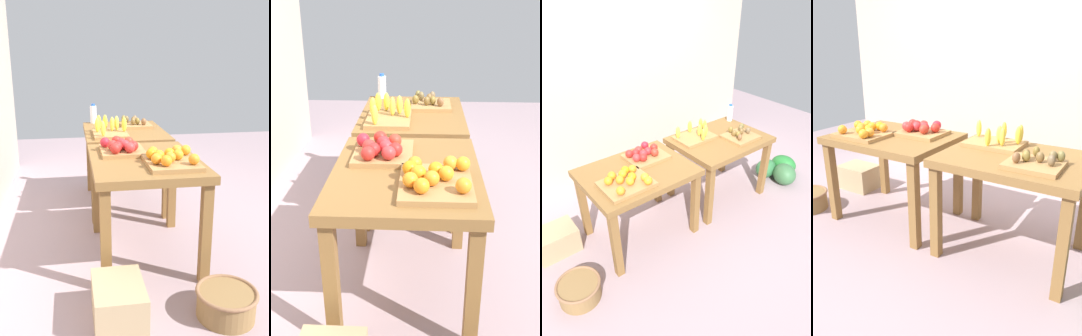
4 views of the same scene
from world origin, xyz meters
TOP-DOWN VIEW (x-y plane):
  - ground_plane at (0.00, 0.00)m, footprint 8.00×8.00m
  - display_table_left at (-0.56, 0.00)m, footprint 1.04×0.80m
  - display_table_right at (0.56, 0.00)m, footprint 1.04×0.80m
  - orange_bin at (-0.75, -0.15)m, footprint 0.44×0.37m
  - apple_bin at (-0.37, 0.15)m, footprint 0.41×0.35m
  - banana_crate at (0.34, 0.17)m, footprint 0.44×0.33m
  - kiwi_bin at (0.75, -0.13)m, footprint 0.36×0.32m
  - water_bottle at (1.02, 0.28)m, footprint 0.07×0.07m
  - watermelon_pile at (1.49, -0.27)m, footprint 0.59×0.60m

SIDE VIEW (x-z plane):
  - ground_plane at x=0.00m, z-range 0.00..0.00m
  - watermelon_pile at x=1.49m, z-range -0.01..0.27m
  - display_table_left at x=-0.56m, z-range 0.28..1.07m
  - display_table_right at x=0.56m, z-range 0.28..1.07m
  - kiwi_bin at x=0.75m, z-range 0.77..0.87m
  - orange_bin at x=-0.75m, z-range 0.78..0.88m
  - banana_crate at x=0.34m, z-range 0.75..0.92m
  - apple_bin at x=-0.37m, z-range 0.78..0.89m
  - water_bottle at x=1.02m, z-range 0.78..1.00m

